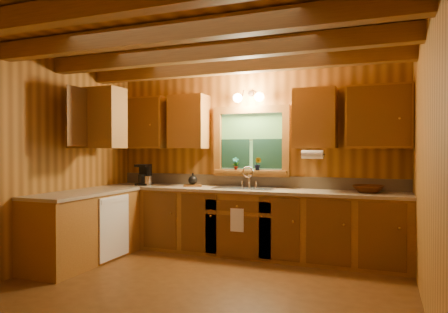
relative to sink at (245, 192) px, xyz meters
name	(u,v)px	position (x,y,z in m)	size (l,w,h in m)	color
room	(195,163)	(0.00, -1.60, 0.44)	(4.20, 4.20, 4.20)	#5B3816
ceiling_beams	(195,43)	(0.00, -1.60, 1.63)	(4.20, 2.54, 0.18)	brown
base_cabinets	(203,224)	(-0.49, -0.32, -0.43)	(4.20, 2.22, 0.86)	brown
countertop	(204,191)	(-0.48, -0.31, 0.02)	(4.20, 2.24, 0.04)	tan
backsplash	(251,181)	(0.00, 0.28, 0.12)	(4.20, 0.02, 0.16)	#9D8A6A
dishwasher_panel	(114,227)	(-1.47, -0.92, -0.43)	(0.02, 0.60, 0.80)	white
upper_cabinets	(202,120)	(-0.56, -0.18, 0.98)	(4.19, 1.77, 0.78)	brown
window	(251,143)	(0.00, 0.26, 0.67)	(1.12, 0.08, 1.00)	brown
window_sill	(250,172)	(0.00, 0.22, 0.26)	(1.06, 0.14, 0.04)	brown
wall_sconce	(249,97)	(0.00, 0.14, 1.31)	(0.45, 0.21, 0.17)	black
paper_towel_roll	(312,154)	(0.92, -0.07, 0.51)	(0.11, 0.11, 0.27)	white
dish_towel	(237,220)	(0.00, -0.34, -0.34)	(0.18, 0.01, 0.30)	white
sink	(245,192)	(0.00, 0.00, 0.00)	(0.82, 0.48, 0.43)	silver
coffee_maker	(144,175)	(-1.59, -0.03, 0.20)	(0.18, 0.22, 0.31)	black
utensil_crock	(148,180)	(-1.49, -0.07, 0.12)	(0.11, 0.11, 0.32)	silver
cutting_board	(193,185)	(-0.82, 0.04, 0.06)	(0.26, 0.18, 0.02)	brown
teakettle	(193,180)	(-0.82, 0.04, 0.13)	(0.13, 0.13, 0.17)	black
wicker_basket	(368,189)	(1.59, 0.05, 0.09)	(0.37, 0.37, 0.09)	#48230C
potted_plant_left	(236,164)	(-0.22, 0.22, 0.38)	(0.10, 0.07, 0.18)	brown
potted_plant_right	(258,164)	(0.12, 0.19, 0.38)	(0.10, 0.08, 0.18)	brown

